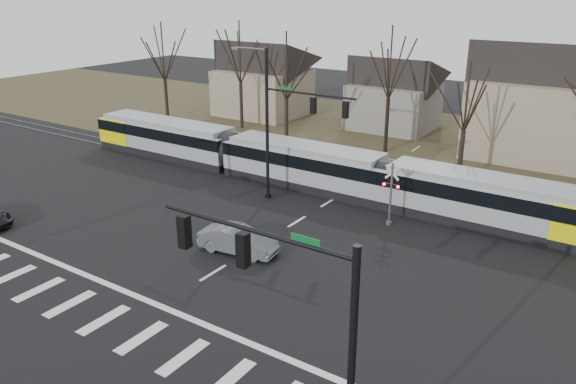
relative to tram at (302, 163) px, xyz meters
The scene contains 15 objects.
ground 16.44m from the tram, 78.06° to the right, with size 140.00×140.00×0.00m, color black.
grass_verge 16.44m from the tram, 78.06° to the left, with size 140.00×28.00×0.01m, color #38331E.
crosswalk 20.36m from the tram, 80.40° to the right, with size 27.00×2.60×0.01m.
stop_line 18.20m from the tram, 79.24° to the right, with size 28.00×0.35×0.01m, color silver.
lane_dashes 3.79m from the tram, ahead, with size 0.18×30.00×0.01m.
rail_pair 3.78m from the tram, ahead, with size 90.00×1.52×0.06m.
tram is the anchor object (origin of this frame).
sedan 11.81m from the tram, 75.26° to the right, with size 4.68×2.23×1.48m, color slate.
signal_pole_near_right 26.04m from the tram, 58.47° to the right, with size 6.72×0.44×8.00m.
signal_pole_far 5.40m from the tram, 74.42° to the right, with size 9.28×0.44×10.20m.
rail_crossing_signal 8.98m from the tram, 20.93° to the right, with size 1.08×0.36×4.00m.
tree_row 11.82m from the tram, 61.71° to the left, with size 59.20×7.20×10.00m.
house_a 24.65m from the tram, 132.71° to the left, with size 9.72×8.64×8.60m.
house_b 20.19m from the tram, 94.62° to the left, with size 8.64×7.56×7.65m.
house_c 21.32m from the tram, 53.93° to the left, with size 10.80×8.64×10.10m.
Camera 1 is at (17.45, -17.29, 14.01)m, focal length 35.00 mm.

